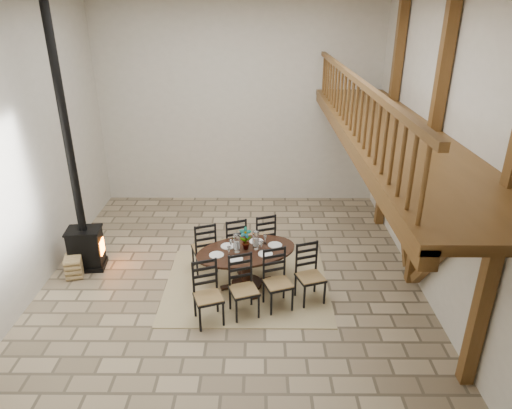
{
  "coord_description": "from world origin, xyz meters",
  "views": [
    {
      "loc": [
        0.5,
        -7.35,
        4.81
      ],
      "look_at": [
        0.45,
        0.4,
        1.39
      ],
      "focal_mm": 32.0,
      "sensor_mm": 36.0,
      "label": 1
    }
  ],
  "objects_px": {
    "dining_table": "(248,270)",
    "wood_stove": "(81,216)",
    "log_basket": "(81,253)",
    "log_stack": "(74,266)"
  },
  "relations": [
    {
      "from": "dining_table",
      "to": "wood_stove",
      "type": "distance_m",
      "value": 3.35
    },
    {
      "from": "dining_table",
      "to": "log_basket",
      "type": "bearing_deg",
      "value": 145.5
    },
    {
      "from": "dining_table",
      "to": "log_basket",
      "type": "relative_size",
      "value": 4.75
    },
    {
      "from": "wood_stove",
      "to": "log_stack",
      "type": "distance_m",
      "value": 0.98
    },
    {
      "from": "wood_stove",
      "to": "log_basket",
      "type": "distance_m",
      "value": 0.98
    },
    {
      "from": "wood_stove",
      "to": "log_stack",
      "type": "height_order",
      "value": "wood_stove"
    },
    {
      "from": "dining_table",
      "to": "log_stack",
      "type": "height_order",
      "value": "dining_table"
    },
    {
      "from": "log_stack",
      "to": "wood_stove",
      "type": "bearing_deg",
      "value": 63.97
    },
    {
      "from": "dining_table",
      "to": "wood_stove",
      "type": "xyz_separation_m",
      "value": [
        -3.19,
        0.71,
        0.74
      ]
    },
    {
      "from": "log_basket",
      "to": "wood_stove",
      "type": "bearing_deg",
      "value": -45.26
    }
  ]
}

